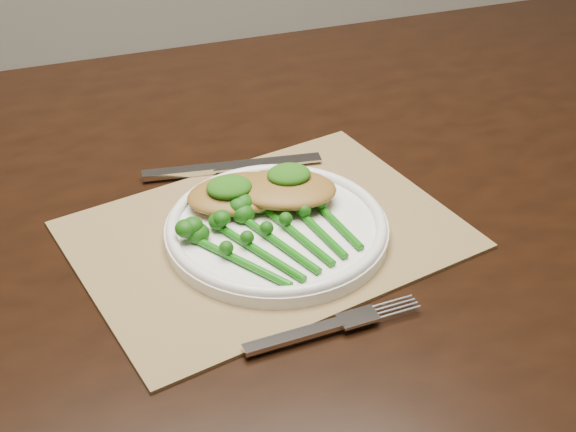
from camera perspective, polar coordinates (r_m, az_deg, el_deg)
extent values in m
cube|color=black|center=(0.96, -4.28, 0.46)|extent=(1.72, 1.13, 0.04)
cube|color=olive|center=(0.88, -1.53, -1.34)|extent=(0.48, 0.42, 0.00)
cylinder|color=white|center=(0.87, -0.80, -1.04)|extent=(0.24, 0.24, 0.01)
torus|color=white|center=(0.87, -0.81, -0.59)|extent=(0.24, 0.24, 0.01)
cube|color=silver|center=(0.99, -7.78, 3.10)|extent=(0.09, 0.02, 0.01)
cube|color=silver|center=(1.00, -1.50, 3.83)|extent=(0.14, 0.02, 0.00)
cube|color=silver|center=(0.75, 0.43, -8.55)|extent=(0.10, 0.03, 0.01)
ellipsoid|color=olive|center=(0.90, -3.52, 1.60)|extent=(0.13, 0.09, 0.02)
ellipsoid|color=olive|center=(0.89, -0.20, 1.92)|extent=(0.13, 0.10, 0.02)
ellipsoid|color=#144509|center=(0.89, -4.20, 2.07)|extent=(0.05, 0.04, 0.02)
ellipsoid|color=#144509|center=(0.89, 0.07, 2.97)|extent=(0.05, 0.04, 0.02)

